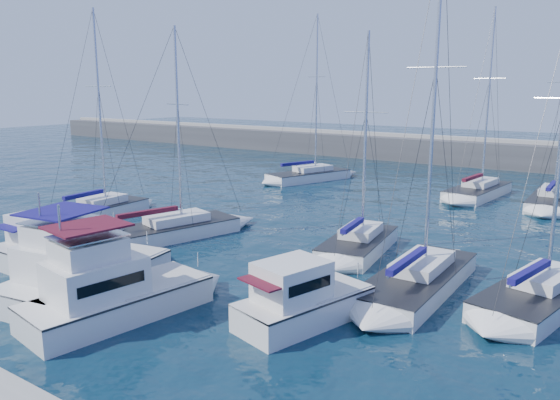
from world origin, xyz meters
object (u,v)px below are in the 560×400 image
Objects in this scene: sailboat_back_a at (309,175)px; sailboat_back_c at (552,200)px; sailboat_back_b at (478,191)px; sailboat_mid_a at (99,210)px; sailboat_mid_c at (358,244)px; sailboat_mid_d at (418,280)px; motor_yacht_stbd_outer at (301,302)px; motor_yacht_port_inner at (80,272)px; motor_yacht_port_outer at (55,241)px; sailboat_mid_e at (540,295)px; motor_yacht_stbd_inner at (110,294)px; sailboat_mid_b at (170,230)px.

sailboat_back_c is (23.16, 0.68, -0.01)m from sailboat_back_a.
sailboat_mid_a is at bearing -126.24° from sailboat_back_b.
sailboat_mid_a is at bearing -179.88° from sailboat_mid_c.
sailboat_mid_c is at bearing 141.92° from sailboat_mid_d.
sailboat_back_c is (5.01, 31.03, -0.41)m from motor_yacht_stbd_outer.
motor_yacht_stbd_outer is at bearing -39.43° from sailboat_back_a.
motor_yacht_port_inner is 0.67× the size of sailboat_mid_c.
sailboat_mid_d is at bearing -29.26° from sailboat_back_a.
motor_yacht_port_outer is 20.50m from sailboat_mid_d.
sailboat_mid_e is 0.86× the size of sailboat_back_a.
motor_yacht_stbd_inner is 37.21m from sailboat_back_c.
sailboat_mid_b is at bearing 133.53° from motor_yacht_stbd_inner.
sailboat_mid_a is at bearing 128.77° from motor_yacht_port_outer.
motor_yacht_port_inner is 0.60× the size of sailboat_mid_e.
sailboat_mid_a is at bearing 177.30° from sailboat_mid_d.
sailboat_mid_b is 31.24m from sailboat_back_c.
sailboat_mid_a is (-15.91, 11.61, -0.59)m from motor_yacht_stbd_inner.
sailboat_mid_c is 0.79× the size of sailboat_back_b.
sailboat_mid_d is 31.75m from sailboat_back_a.
motor_yacht_port_outer is 9.94m from sailboat_mid_a.
sailboat_mid_c is at bearing -87.98° from sailboat_back_b.
motor_yacht_port_outer is 16.64m from motor_yacht_stbd_outer.
sailboat_mid_c reaches higher than motor_yacht_stbd_outer.
sailboat_back_b is (21.68, 24.16, -0.00)m from sailboat_mid_a.
motor_yacht_stbd_outer is at bearing 1.65° from motor_yacht_port_outer.
sailboat_mid_a is (-12.43, 10.55, -0.59)m from motor_yacht_port_inner.
motor_yacht_port_inner is 0.57× the size of sailboat_mid_a.
sailboat_back_a is at bearing 93.87° from motor_yacht_port_inner.
sailboat_mid_e is (24.56, 8.11, -0.42)m from motor_yacht_port_outer.
sailboat_back_b reaches higher than motor_yacht_stbd_inner.
sailboat_mid_b is (-3.67, 9.43, -0.63)m from motor_yacht_port_inner.
sailboat_mid_a is 25.53m from sailboat_mid_d.
motor_yacht_stbd_outer is at bearing -100.54° from sailboat_back_c.
motor_yacht_port_outer is at bearing 146.91° from motor_yacht_port_inner.
motor_yacht_port_outer is 6.85m from motor_yacht_port_inner.
sailboat_mid_b reaches higher than sailboat_mid_c.
motor_yacht_stbd_inner is 1.28× the size of motor_yacht_stbd_outer.
sailboat_back_a reaches higher than sailboat_back_b.
motor_yacht_stbd_inner is 0.63× the size of sailboat_mid_c.
sailboat_mid_b is 0.82× the size of sailboat_back_b.
sailboat_mid_c is 10.73m from sailboat_mid_e.
motor_yacht_port_outer is 10.47m from motor_yacht_stbd_inner.
motor_yacht_port_inner is 0.52× the size of sailboat_mid_d.
sailboat_back_b is at bearing 79.10° from sailboat_mid_b.
sailboat_mid_d reaches higher than motor_yacht_port_outer.
sailboat_back_a reaches higher than motor_yacht_stbd_outer.
motor_yacht_stbd_inner is at bearing -115.10° from sailboat_mid_c.
sailboat_mid_c is at bearing 50.55° from motor_yacht_port_inner.
sailboat_back_b reaches higher than sailboat_mid_a.
motor_yacht_stbd_outer is 0.47× the size of sailboat_mid_b.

